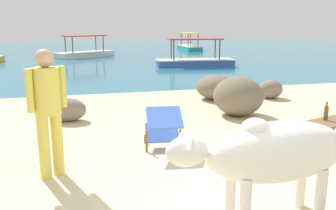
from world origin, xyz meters
The scene contains 13 objects.
water_surface centered at (0.00, 22.00, 0.00)m, with size 60.00×36.00×0.03m, color teal.
cow centered at (0.37, -0.08, 0.74)m, with size 1.88×0.60×1.06m.
low_bench_table centered at (2.47, 1.67, 0.39)m, with size 0.85×0.64×0.41m.
bottle centered at (2.40, 1.74, 0.57)m, with size 0.07×0.07×0.30m.
deck_chair_near centered at (-0.17, 2.13, 0.42)m, with size 0.63×0.83×0.68m.
person_standing centered at (-1.78, 1.56, 0.99)m, with size 0.46×0.32×1.62m.
shore_rock_large centered at (-1.63, 4.28, 0.27)m, with size 0.75×0.53×0.47m, color gray.
shore_rock_medium centered at (3.51, 5.28, 0.28)m, with size 0.62×0.55×0.49m, color gray.
shore_rock_small centered at (2.10, 5.54, 0.35)m, with size 1.08×1.07×0.63m, color #756651.
shore_rock_flat centered at (1.89, 3.85, 0.46)m, with size 1.09×1.04×0.83m, color #756651.
boat_white centered at (-0.83, 19.21, 0.29)m, with size 3.72×2.95×1.29m.
boat_blue centered at (4.05, 13.06, 0.29)m, with size 3.77×1.54×1.29m.
boat_teal centered at (7.15, 23.51, 0.29)m, with size 1.35×3.73×1.29m.
Camera 1 is at (-1.41, -2.94, 1.95)m, focal length 38.01 mm.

